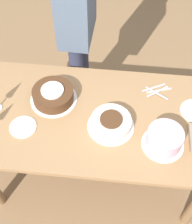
% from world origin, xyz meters
% --- Properties ---
extents(ground_plane, '(12.00, 12.00, 0.00)m').
position_xyz_m(ground_plane, '(0.00, 0.00, 0.00)').
color(ground_plane, '#8E6B47').
extents(dining_table, '(1.54, 0.81, 0.75)m').
position_xyz_m(dining_table, '(0.00, 0.00, 0.64)').
color(dining_table, '#9E754C').
rests_on(dining_table, ground_plane).
extents(cake_center_white, '(0.28, 0.28, 0.08)m').
position_xyz_m(cake_center_white, '(-0.10, 0.06, 0.79)').
color(cake_center_white, white).
rests_on(cake_center_white, dining_table).
extents(cake_front_chocolate, '(0.30, 0.30, 0.10)m').
position_xyz_m(cake_front_chocolate, '(0.29, -0.11, 0.80)').
color(cake_front_chocolate, white).
rests_on(cake_front_chocolate, dining_table).
extents(cake_back_decorated, '(0.25, 0.25, 0.12)m').
position_xyz_m(cake_back_decorated, '(-0.41, 0.16, 0.81)').
color(cake_back_decorated, white).
rests_on(cake_back_decorated, dining_table).
extents(dessert_plate_right, '(0.16, 0.16, 0.01)m').
position_xyz_m(dessert_plate_right, '(0.43, 0.12, 0.76)').
color(dessert_plate_right, white).
rests_on(dessert_plate_right, dining_table).
extents(fork_pile, '(0.20, 0.15, 0.01)m').
position_xyz_m(fork_pile, '(-0.38, -0.25, 0.76)').
color(fork_pile, silver).
rests_on(fork_pile, dining_table).
extents(person_cutting, '(0.23, 0.41, 1.71)m').
position_xyz_m(person_cutting, '(0.20, -0.67, 1.04)').
color(person_cutting, '#2D334C').
rests_on(person_cutting, ground_plane).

